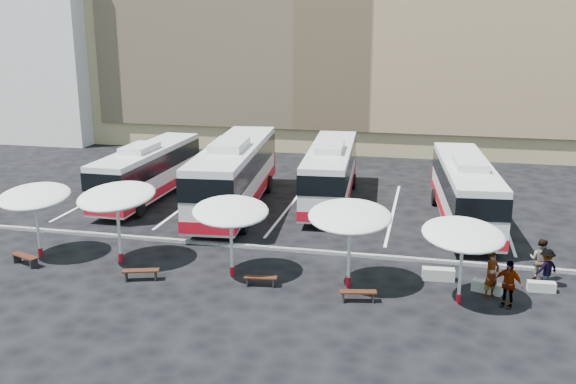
% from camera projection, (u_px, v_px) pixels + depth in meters
% --- Properties ---
extents(ground, '(120.00, 120.00, 0.00)m').
position_uv_depth(ground, '(253.00, 252.00, 30.19)').
color(ground, black).
rests_on(ground, ground).
extents(apartment_block, '(14.00, 14.00, 18.00)m').
position_uv_depth(apartment_block, '(46.00, 37.00, 60.18)').
color(apartment_block, silver).
rests_on(apartment_block, ground).
extents(curb_divider, '(34.00, 0.25, 0.15)m').
position_uv_depth(curb_divider, '(256.00, 247.00, 30.64)').
color(curb_divider, black).
rests_on(curb_divider, ground).
extents(bay_lines, '(24.15, 12.00, 0.01)m').
position_uv_depth(bay_lines, '(290.00, 205.00, 37.72)').
color(bay_lines, white).
rests_on(bay_lines, ground).
extents(bus_0, '(2.71, 11.08, 3.51)m').
position_uv_depth(bus_0, '(148.00, 170.00, 38.69)').
color(bus_0, silver).
rests_on(bus_0, ground).
extents(bus_1, '(4.01, 13.36, 4.18)m').
position_uv_depth(bus_1, '(234.00, 173.00, 36.57)').
color(bus_1, silver).
rests_on(bus_1, ground).
extents(bus_2, '(3.34, 11.83, 3.71)m').
position_uv_depth(bus_2, '(330.00, 171.00, 37.96)').
color(bus_2, silver).
rests_on(bus_2, ground).
extents(bus_3, '(3.51, 11.80, 3.69)m').
position_uv_depth(bus_3, '(465.00, 189.00, 33.98)').
color(bus_3, silver).
rests_on(bus_3, ground).
extents(sunshade_0, '(3.64, 3.68, 3.35)m').
position_uv_depth(sunshade_0, '(34.00, 197.00, 28.96)').
color(sunshade_0, silver).
rests_on(sunshade_0, ground).
extents(sunshade_1, '(4.18, 4.21, 3.60)m').
position_uv_depth(sunshade_1, '(116.00, 197.00, 28.16)').
color(sunshade_1, silver).
rests_on(sunshade_1, ground).
extents(sunshade_2, '(4.15, 4.18, 3.36)m').
position_uv_depth(sunshade_2, '(231.00, 211.00, 26.72)').
color(sunshade_2, silver).
rests_on(sunshade_2, ground).
extents(sunshade_3, '(3.81, 3.85, 3.52)m').
position_uv_depth(sunshade_3, '(350.00, 217.00, 25.56)').
color(sunshade_3, silver).
rests_on(sunshade_3, ground).
extents(sunshade_4, '(4.04, 4.06, 3.26)m').
position_uv_depth(sunshade_4, '(463.00, 235.00, 24.07)').
color(sunshade_4, silver).
rests_on(sunshade_4, ground).
extents(wood_bench_0, '(1.55, 0.90, 0.46)m').
position_uv_depth(wood_bench_0, '(25.00, 258.00, 28.49)').
color(wood_bench_0, black).
rests_on(wood_bench_0, ground).
extents(wood_bench_1, '(1.57, 0.84, 0.46)m').
position_uv_depth(wood_bench_1, '(141.00, 272.00, 26.83)').
color(wood_bench_1, black).
rests_on(wood_bench_1, ground).
extents(wood_bench_2, '(1.38, 0.52, 0.41)m').
position_uv_depth(wood_bench_2, '(261.00, 279.00, 26.25)').
color(wood_bench_2, black).
rests_on(wood_bench_2, ground).
extents(wood_bench_3, '(1.47, 0.66, 0.44)m').
position_uv_depth(wood_bench_3, '(358.00, 294.00, 24.80)').
color(wood_bench_3, black).
rests_on(wood_bench_3, ground).
extents(conc_bench_0, '(1.36, 0.53, 0.50)m').
position_uv_depth(conc_bench_0, '(438.00, 274.00, 26.91)').
color(conc_bench_0, gray).
rests_on(conc_bench_0, ground).
extents(conc_bench_1, '(1.25, 0.77, 0.45)m').
position_uv_depth(conc_bench_1, '(487.00, 287.00, 25.67)').
color(conc_bench_1, gray).
rests_on(conc_bench_1, ground).
extents(conc_bench_2, '(1.10, 0.42, 0.41)m').
position_uv_depth(conc_bench_2, '(541.00, 287.00, 25.77)').
color(conc_bench_2, gray).
rests_on(conc_bench_2, ground).
extents(passenger_0, '(0.82, 0.81, 1.90)m').
position_uv_depth(passenger_0, '(492.00, 275.00, 25.01)').
color(passenger_0, black).
rests_on(passenger_0, ground).
extents(passenger_1, '(1.10, 1.02, 1.83)m').
position_uv_depth(passenger_1, '(541.00, 260.00, 26.65)').
color(passenger_1, black).
rests_on(passenger_1, ground).
extents(passenger_2, '(1.19, 0.90, 1.88)m').
position_uv_depth(passenger_2, '(508.00, 284.00, 24.20)').
color(passenger_2, black).
rests_on(passenger_2, ground).
extents(passenger_3, '(1.22, 1.10, 1.64)m').
position_uv_depth(passenger_3, '(546.00, 268.00, 26.05)').
color(passenger_3, black).
rests_on(passenger_3, ground).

